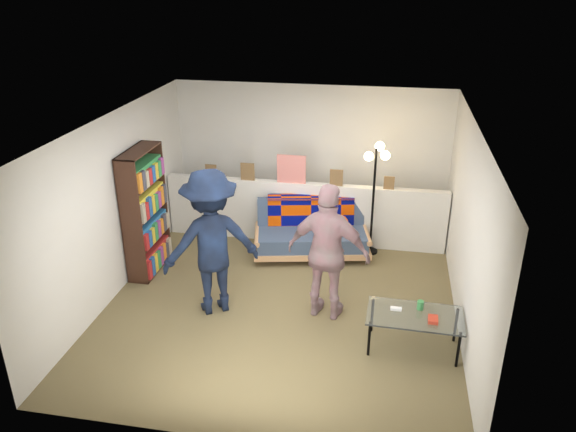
% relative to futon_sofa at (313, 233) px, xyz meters
% --- Properties ---
extents(ground, '(5.00, 5.00, 0.00)m').
position_rel_futon_sofa_xyz_m(ground, '(-0.20, -1.40, -0.35)').
color(ground, brown).
rests_on(ground, ground).
extents(room_shell, '(4.60, 5.05, 2.45)m').
position_rel_futon_sofa_xyz_m(room_shell, '(-0.20, -0.93, 1.32)').
color(room_shell, silver).
rests_on(room_shell, ground).
extents(half_wall_ledge, '(4.45, 0.15, 1.00)m').
position_rel_futon_sofa_xyz_m(half_wall_ledge, '(-0.20, 0.40, 0.15)').
color(half_wall_ledge, silver).
rests_on(half_wall_ledge, ground).
extents(ledge_decor, '(2.97, 0.02, 0.45)m').
position_rel_futon_sofa_xyz_m(ledge_decor, '(-0.43, 0.38, 0.83)').
color(ledge_decor, brown).
rests_on(ledge_decor, half_wall_ledge).
extents(futon_sofa, '(1.87, 1.15, 0.75)m').
position_rel_futon_sofa_xyz_m(futon_sofa, '(0.00, 0.00, 0.00)').
color(futon_sofa, tan).
rests_on(futon_sofa, ground).
extents(bookshelf, '(0.30, 0.91, 1.82)m').
position_rel_futon_sofa_xyz_m(bookshelf, '(-2.28, -0.91, 0.50)').
color(bookshelf, black).
rests_on(bookshelf, ground).
extents(coffee_table, '(1.10, 0.63, 0.56)m').
position_rel_futon_sofa_xyz_m(coffee_table, '(1.49, -2.15, 0.08)').
color(coffee_table, black).
rests_on(coffee_table, ground).
extents(floor_lamp, '(0.37, 0.32, 1.75)m').
position_rel_futon_sofa_xyz_m(floor_lamp, '(0.90, 0.22, 0.89)').
color(floor_lamp, black).
rests_on(floor_lamp, ground).
extents(person_left, '(1.42, 1.23, 1.90)m').
position_rel_futon_sofa_xyz_m(person_left, '(-1.03, -1.75, 0.60)').
color(person_left, black).
rests_on(person_left, ground).
extents(person_right, '(1.10, 0.62, 1.77)m').
position_rel_futon_sofa_xyz_m(person_right, '(0.42, -1.64, 0.54)').
color(person_right, '#CC8493').
rests_on(person_right, ground).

